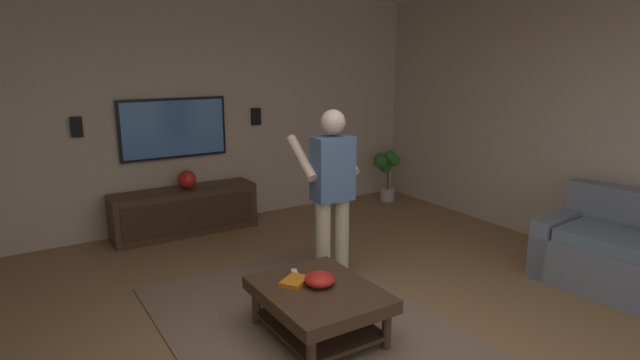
% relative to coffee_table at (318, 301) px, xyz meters
% --- Properties ---
extents(wall_back_tv, '(0.10, 6.95, 2.87)m').
position_rel_coffee_table_xyz_m(wall_back_tv, '(3.21, 0.02, 1.14)').
color(wall_back_tv, '#BCA893').
rests_on(wall_back_tv, ground).
extents(area_rug, '(2.78, 2.04, 0.01)m').
position_rel_coffee_table_xyz_m(area_rug, '(0.20, 0.00, -0.29)').
color(area_rug, '#7A604C').
rests_on(area_rug, ground).
extents(coffee_table, '(1.00, 0.80, 0.40)m').
position_rel_coffee_table_xyz_m(coffee_table, '(0.00, 0.00, 0.00)').
color(coffee_table, '#422B1C').
rests_on(coffee_table, ground).
extents(media_console, '(0.45, 1.70, 0.55)m').
position_rel_coffee_table_xyz_m(media_console, '(2.88, 0.10, -0.02)').
color(media_console, '#422B1C').
rests_on(media_console, ground).
extents(tv, '(0.05, 1.28, 0.72)m').
position_rel_coffee_table_xyz_m(tv, '(3.12, 0.10, 0.96)').
color(tv, black).
extents(person_standing, '(0.55, 0.55, 1.64)m').
position_rel_coffee_table_xyz_m(person_standing, '(0.75, -0.61, 0.64)').
color(person_standing, '#C6B793').
rests_on(person_standing, ground).
extents(potted_plant_short, '(0.36, 0.32, 0.77)m').
position_rel_coffee_table_xyz_m(potted_plant_short, '(2.73, -2.88, 0.22)').
color(potted_plant_short, '#B7B2A8').
rests_on(potted_plant_short, ground).
extents(bowl, '(0.23, 0.23, 0.10)m').
position_rel_coffee_table_xyz_m(bowl, '(0.02, -0.03, 0.16)').
color(bowl, red).
rests_on(bowl, coffee_table).
extents(remote_white, '(0.16, 0.09, 0.02)m').
position_rel_coffee_table_xyz_m(remote_white, '(0.30, 0.03, 0.12)').
color(remote_white, white).
rests_on(remote_white, coffee_table).
extents(book, '(0.25, 0.27, 0.04)m').
position_rel_coffee_table_xyz_m(book, '(0.16, 0.11, 0.12)').
color(book, orange).
rests_on(book, coffee_table).
extents(vase_round, '(0.22, 0.22, 0.22)m').
position_rel_coffee_table_xyz_m(vase_round, '(2.89, 0.05, 0.36)').
color(vase_round, red).
rests_on(vase_round, media_console).
extents(wall_speaker_left, '(0.06, 0.12, 0.22)m').
position_rel_coffee_table_xyz_m(wall_speaker_left, '(3.13, -0.99, 1.03)').
color(wall_speaker_left, black).
extents(wall_speaker_right, '(0.06, 0.12, 0.22)m').
position_rel_coffee_table_xyz_m(wall_speaker_right, '(3.13, 1.16, 1.05)').
color(wall_speaker_right, black).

